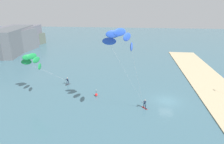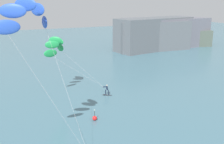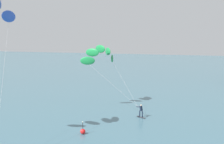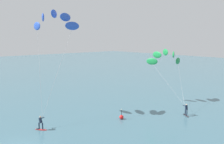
% 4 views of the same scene
% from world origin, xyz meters
% --- Properties ---
extents(ground_plane, '(240.00, 240.00, 0.00)m').
position_xyz_m(ground_plane, '(0.00, 0.00, 0.00)').
color(ground_plane, '#426B7A').
extents(kitesurfer_nearshore, '(7.56, 7.60, 14.28)m').
position_xyz_m(kitesurfer_nearshore, '(-7.22, 8.44, 12.50)').
color(kitesurfer_nearshore, red).
rests_on(kitesurfer_nearshore, ground).
extents(kitesurfer_mid_water, '(9.47, 7.54, 8.80)m').
position_xyz_m(kitesurfer_mid_water, '(-1.00, 25.13, 7.24)').
color(kitesurfer_mid_water, '#333338').
rests_on(kitesurfer_mid_water, ground).
extents(marker_buoy, '(0.56, 0.56, 1.38)m').
position_xyz_m(marker_buoy, '(0.36, 13.71, 0.30)').
color(marker_buoy, red).
rests_on(marker_buoy, ground).
extents(distant_headland, '(33.09, 17.89, 8.98)m').
position_xyz_m(distant_headland, '(37.78, 53.85, 3.96)').
color(distant_headland, '#4C564C').
rests_on(distant_headland, ground).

